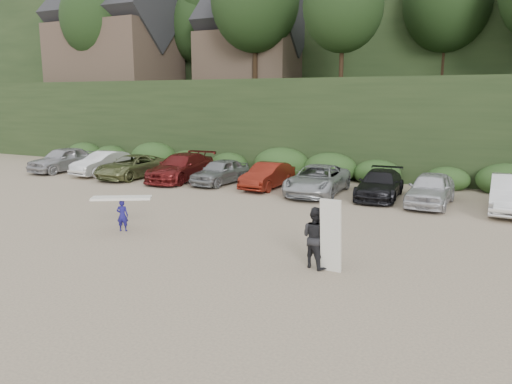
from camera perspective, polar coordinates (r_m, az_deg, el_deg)
The scene contains 5 objects.
ground at distance 16.27m, azimuth -0.94°, elevation -6.65°, with size 120.00×120.00×0.00m, color tan.
hillside_backdrop at distance 50.64m, azimuth 18.77°, elevation 17.50°, with size 90.00×41.50×28.00m.
parked_cars at distance 24.97m, azimuth 11.17°, elevation 1.12°, with size 39.71×6.27×1.62m.
child_surfer at distance 18.96m, azimuth -15.06°, elevation -1.76°, with size 2.15×1.61×1.29m.
adult_surfer at distance 14.50m, azimuth 6.96°, elevation -5.15°, with size 1.35×0.95×2.12m.
Camera 1 is at (7.16, -13.76, 4.90)m, focal length 35.00 mm.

